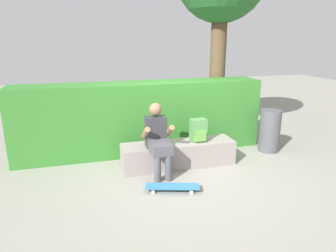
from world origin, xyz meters
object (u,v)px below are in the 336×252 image
person_skater (158,138)px  bench_main (178,154)px  trash_bin (270,131)px  backpack_on_bench (198,131)px  skateboard_near_person (172,187)px

person_skater → bench_main: bearing=27.3°
trash_bin → backpack_on_bench: bearing=-172.2°
bench_main → trash_bin: bearing=6.1°
person_skater → skateboard_near_person: person_skater is taller
skateboard_near_person → backpack_on_bench: size_ratio=2.06×
person_skater → trash_bin: person_skater is taller
person_skater → skateboard_near_person: (0.05, -0.68, -0.56)m
backpack_on_bench → bench_main: bearing=178.5°
person_skater → skateboard_near_person: 0.88m
skateboard_near_person → backpack_on_bench: 1.29m
bench_main → backpack_on_bench: 0.55m
backpack_on_bench → person_skater: bearing=-165.1°
person_skater → backpack_on_bench: size_ratio=2.96×
bench_main → person_skater: (-0.43, -0.22, 0.42)m
person_skater → backpack_on_bench: bearing=14.9°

